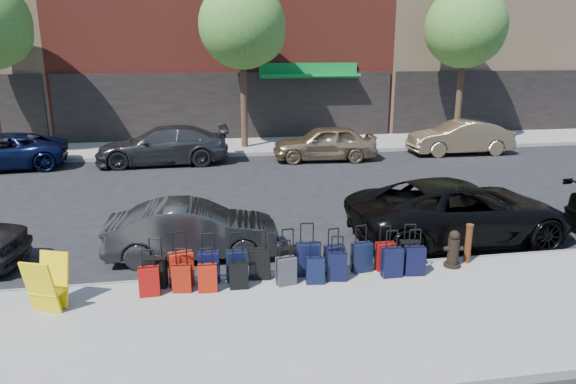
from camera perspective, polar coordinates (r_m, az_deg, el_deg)
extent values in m
plane|color=black|center=(14.76, -3.37, -2.17)|extent=(120.00, 120.00, 0.00)
cube|color=gray|center=(8.81, 1.65, -14.45)|extent=(60.00, 4.00, 0.15)
cube|color=gray|center=(24.43, -6.08, 5.05)|extent=(60.00, 4.00, 0.15)
cube|color=gray|center=(10.58, -0.55, -9.07)|extent=(60.00, 0.08, 0.15)
cube|color=gray|center=(22.45, -5.72, 4.13)|extent=(60.00, 0.08, 0.15)
cube|color=black|center=(26.12, -6.49, 9.32)|extent=(16.66, 0.15, 3.40)
cube|color=#0C712C|center=(26.20, 2.44, 12.71)|extent=(5.00, 0.91, 0.27)
cube|color=#0C712C|center=(26.48, 2.31, 13.50)|extent=(5.00, 0.10, 0.60)
cube|color=black|center=(31.43, 24.46, 9.08)|extent=(14.70, 0.15, 3.40)
cylinder|color=black|center=(23.65, -4.94, 10.79)|extent=(0.30, 0.30, 4.80)
sphere|color=#326822|center=(23.59, -5.12, 17.99)|extent=(3.80, 3.80, 3.80)
sphere|color=#326822|center=(23.64, -3.58, 17.10)|extent=(2.58, 2.58, 2.58)
cylinder|color=black|center=(26.69, 18.55, 10.59)|extent=(0.30, 0.30, 4.80)
sphere|color=#326822|center=(26.64, 19.11, 16.95)|extent=(3.80, 3.80, 3.80)
sphere|color=#326822|center=(26.92, 20.21, 16.02)|extent=(2.58, 2.58, 2.58)
cube|color=black|center=(10.07, -14.45, -8.60)|extent=(0.43, 0.29, 0.60)
cylinder|color=black|center=(9.82, -14.70, -5.15)|extent=(0.23, 0.07, 0.03)
cube|color=#A71B0A|center=(10.00, -11.77, -8.39)|extent=(0.48, 0.33, 0.66)
cylinder|color=black|center=(9.74, -12.00, -4.53)|extent=(0.25, 0.08, 0.03)
cube|color=black|center=(10.06, -8.79, -8.25)|extent=(0.43, 0.26, 0.61)
cylinder|color=black|center=(9.81, -8.94, -4.73)|extent=(0.23, 0.05, 0.03)
cube|color=black|center=(10.08, -5.72, -8.12)|extent=(0.40, 0.22, 0.60)
cylinder|color=black|center=(9.84, -5.83, -4.67)|extent=(0.22, 0.03, 0.03)
cube|color=black|center=(10.11, -3.16, -7.97)|extent=(0.44, 0.29, 0.61)
cylinder|color=black|center=(9.87, -3.22, -4.47)|extent=(0.23, 0.07, 0.03)
cube|color=black|center=(10.19, 0.08, -7.76)|extent=(0.43, 0.28, 0.61)
cylinder|color=black|center=(9.95, 0.08, -4.29)|extent=(0.23, 0.06, 0.03)
cube|color=black|center=(10.24, 2.15, -7.46)|extent=(0.46, 0.28, 0.66)
cylinder|color=black|center=(9.98, 2.19, -3.65)|extent=(0.25, 0.05, 0.03)
cube|color=black|center=(10.37, 5.16, -7.47)|extent=(0.42, 0.28, 0.58)
cylinder|color=black|center=(10.14, 5.24, -4.21)|extent=(0.22, 0.07, 0.03)
cube|color=black|center=(10.51, 8.18, -7.19)|extent=(0.43, 0.27, 0.60)
cylinder|color=black|center=(10.28, 8.31, -3.84)|extent=(0.23, 0.06, 0.03)
cube|color=maroon|center=(10.66, 10.76, -7.03)|extent=(0.39, 0.22, 0.57)
cylinder|color=black|center=(10.44, 10.93, -3.87)|extent=(0.21, 0.03, 0.03)
cube|color=black|center=(10.86, 13.31, -6.77)|extent=(0.42, 0.28, 0.58)
cylinder|color=black|center=(10.64, 13.52, -3.66)|extent=(0.22, 0.07, 0.03)
cube|color=#930A09|center=(9.78, -15.16, -9.56)|extent=(0.37, 0.23, 0.54)
cylinder|color=black|center=(9.56, -15.41, -6.37)|extent=(0.21, 0.04, 0.03)
cube|color=maroon|center=(9.80, -11.69, -9.38)|extent=(0.37, 0.24, 0.51)
cylinder|color=black|center=(9.58, -11.87, -6.34)|extent=(0.20, 0.05, 0.03)
cube|color=#9B1B0A|center=(9.72, -8.92, -9.44)|extent=(0.36, 0.22, 0.52)
cylinder|color=black|center=(9.49, -9.06, -6.36)|extent=(0.20, 0.04, 0.03)
cube|color=black|center=(9.77, -5.50, -9.23)|extent=(0.35, 0.21, 0.50)
cylinder|color=black|center=(9.56, -5.58, -6.28)|extent=(0.19, 0.04, 0.03)
cube|color=#35353A|center=(9.87, -0.21, -8.76)|extent=(0.40, 0.28, 0.54)
cylinder|color=black|center=(9.64, -0.21, -5.58)|extent=(0.21, 0.07, 0.03)
cube|color=black|center=(9.93, 3.04, -8.71)|extent=(0.37, 0.24, 0.51)
cylinder|color=black|center=(9.72, 3.09, -5.71)|extent=(0.20, 0.05, 0.03)
cube|color=black|center=(10.08, 5.46, -8.26)|extent=(0.41, 0.29, 0.55)
cylinder|color=black|center=(9.86, 5.55, -5.08)|extent=(0.21, 0.07, 0.03)
cube|color=black|center=(10.39, 11.47, -7.67)|extent=(0.40, 0.23, 0.58)
cylinder|color=black|center=(10.16, 11.66, -4.37)|extent=(0.22, 0.03, 0.03)
cube|color=black|center=(10.57, 13.87, -7.43)|extent=(0.42, 0.27, 0.58)
cylinder|color=black|center=(10.34, 14.09, -4.22)|extent=(0.22, 0.06, 0.03)
cylinder|color=black|center=(11.26, 17.75, -7.71)|extent=(0.35, 0.35, 0.06)
cylinder|color=black|center=(11.15, 17.88, -6.28)|extent=(0.23, 0.23, 0.55)
sphere|color=black|center=(11.03, 18.03, -4.63)|extent=(0.21, 0.21, 0.21)
cylinder|color=black|center=(11.13, 17.91, -6.00)|extent=(0.40, 0.14, 0.10)
cylinder|color=#38190C|center=(11.41, 19.39, -5.47)|extent=(0.14, 0.14, 0.83)
cylinder|color=#38190C|center=(11.28, 19.58, -3.51)|extent=(0.16, 0.16, 0.04)
cube|color=yellow|center=(9.65, -25.80, -9.56)|extent=(0.59, 0.42, 0.97)
cube|color=yellow|center=(9.90, -24.57, -8.78)|extent=(0.59, 0.42, 0.97)
cube|color=yellow|center=(9.84, -25.08, -9.95)|extent=(0.63, 0.53, 0.02)
imported|color=#333336|center=(11.58, -10.48, -4.19)|extent=(3.83, 1.46, 1.25)
imported|color=black|center=(13.00, 18.56, -2.01)|extent=(5.41, 2.60, 1.49)
imported|color=#353538|center=(21.37, -13.73, 5.06)|extent=(5.28, 2.20, 1.52)
imported|color=#A08462|center=(21.53, 4.07, 5.46)|extent=(4.42, 2.05, 1.46)
imported|color=#9A835E|center=(24.05, 18.56, 5.77)|extent=(4.53, 1.67, 1.48)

